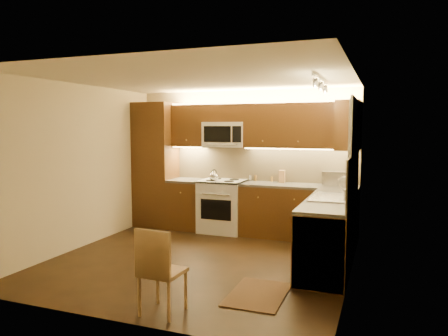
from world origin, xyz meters
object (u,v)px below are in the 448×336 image
at_px(kettle, 214,175).
at_px(toaster_oven, 336,178).
at_px(sink, 331,192).
at_px(knife_block, 282,176).
at_px(microwave, 225,135).
at_px(dining_chair, 163,270).
at_px(soap_bottle, 352,187).
at_px(stove, 223,206).

xyz_separation_m(kettle, toaster_oven, (2.03, 0.27, -0.00)).
bearing_deg(sink, knife_block, 126.43).
relative_size(microwave, dining_chair, 0.87).
bearing_deg(soap_bottle, microwave, 178.02).
bearing_deg(stove, toaster_oven, 4.01).
height_order(stove, knife_block, knife_block).
distance_m(microwave, toaster_oven, 2.05).
relative_size(stove, soap_bottle, 4.29).
bearing_deg(kettle, stove, 74.33).
xyz_separation_m(kettle, knife_block, (1.13, 0.34, -0.02)).
relative_size(sink, dining_chair, 0.98).
height_order(microwave, soap_bottle, microwave).
distance_m(stove, microwave, 1.27).
height_order(microwave, toaster_oven, microwave).
height_order(soap_bottle, dining_chair, soap_bottle).
bearing_deg(microwave, stove, -90.00).
xyz_separation_m(stove, microwave, (0.00, 0.14, 1.26)).
distance_m(sink, dining_chair, 2.66).
bearing_deg(toaster_oven, microwave, -178.07).
bearing_deg(microwave, dining_chair, -79.63).
relative_size(knife_block, dining_chair, 0.24).
distance_m(stove, sink, 2.35).
xyz_separation_m(sink, soap_bottle, (0.24, 0.40, 0.03)).
distance_m(sink, knife_block, 1.66).
xyz_separation_m(stove, dining_chair, (0.64, -3.34, -0.02)).
xyz_separation_m(kettle, soap_bottle, (2.35, -0.59, -0.01)).
distance_m(stove, soap_bottle, 2.42).
relative_size(stove, toaster_oven, 2.33).
bearing_deg(microwave, sink, -32.21).
bearing_deg(stove, knife_block, 11.49).
bearing_deg(kettle, knife_block, 39.97).
bearing_deg(stove, sink, -29.36).
bearing_deg(sink, microwave, 147.79).
xyz_separation_m(microwave, toaster_oven, (1.92, 0.00, -0.70)).
distance_m(stove, kettle, 0.59).
bearing_deg(dining_chair, soap_bottle, 61.32).
xyz_separation_m(stove, soap_bottle, (2.24, -0.73, 0.55)).
xyz_separation_m(stove, toaster_oven, (1.92, 0.14, 0.56)).
xyz_separation_m(stove, knife_block, (1.02, 0.21, 0.55)).
xyz_separation_m(toaster_oven, knife_block, (-0.91, 0.07, -0.01)).
bearing_deg(toaster_oven, dining_chair, -108.41).
bearing_deg(toaster_oven, knife_block, 177.41).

